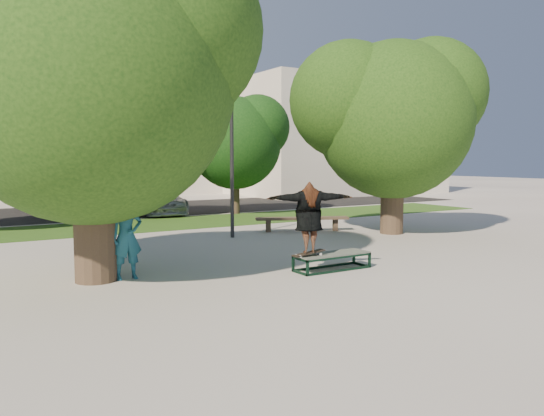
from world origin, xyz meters
TOP-DOWN VIEW (x-y plane):
  - ground at (0.00, 0.00)m, footprint 120.00×120.00m
  - grass_strip at (1.00, 9.50)m, footprint 30.00×4.00m
  - asphalt_strip at (0.00, 16.00)m, footprint 40.00×8.00m
  - tree_left at (-4.29, 1.09)m, footprint 6.96×5.95m
  - tree_right at (5.92, 3.08)m, footprint 6.24×5.33m
  - bg_tree_mid at (-1.08, 12.08)m, footprint 5.76×4.92m
  - bg_tree_right at (4.43, 11.57)m, footprint 5.04×4.31m
  - lamppost at (1.00, 5.00)m, footprint 0.25×0.15m
  - office_building at (-2.00, 31.98)m, footprint 30.00×14.12m
  - side_building at (18.00, 22.00)m, footprint 15.00×10.00m
  - grind_box at (0.63, -0.64)m, footprint 1.80×0.60m
  - skater_rig at (-0.02, -0.64)m, footprint 1.98×1.17m
  - bystander at (-3.60, 0.84)m, footprint 0.67×0.46m
  - bench at (3.74, 5.03)m, footprint 3.14×1.68m
  - car_dark at (-1.27, 14.57)m, footprint 2.33×4.75m
  - car_grey at (-2.00, 16.50)m, footprint 3.17×6.04m
  - car_silver_b at (1.46, 13.50)m, footprint 2.22×4.79m

SIDE VIEW (x-z plane):
  - ground at x=0.00m, z-range 0.00..0.00m
  - asphalt_strip at x=0.00m, z-range 0.00..0.01m
  - grass_strip at x=1.00m, z-range 0.00..0.02m
  - grind_box at x=0.63m, z-range 0.00..0.38m
  - bench at x=3.74m, z-range 0.17..0.66m
  - car_silver_b at x=1.46m, z-range 0.00..1.36m
  - car_dark at x=-1.27m, z-range 0.00..1.50m
  - car_grey at x=-2.00m, z-range 0.00..1.62m
  - bystander at x=-3.60m, z-range 0.00..1.80m
  - skater_rig at x=-0.02m, z-range 0.41..2.05m
  - lamppost at x=1.00m, z-range 0.10..6.21m
  - bg_tree_right at x=4.43m, z-range 0.77..6.21m
  - side_building at x=18.00m, z-range 0.00..8.00m
  - bg_tree_mid at x=-1.08m, z-range 0.90..7.14m
  - tree_right at x=5.92m, z-range 0.84..7.35m
  - tree_left at x=-4.29m, z-range 0.86..7.98m
  - office_building at x=-2.00m, z-range 0.00..16.00m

